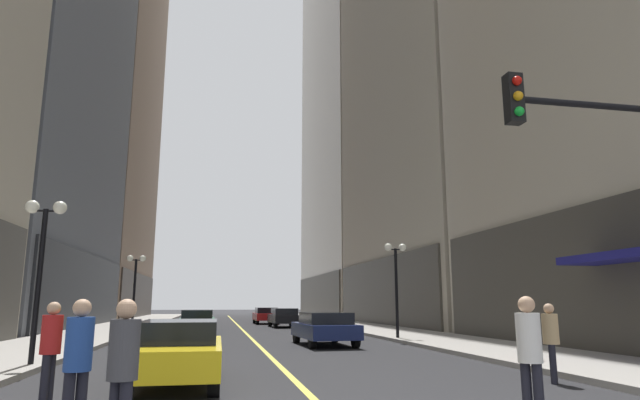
{
  "coord_description": "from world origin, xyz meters",
  "views": [
    {
      "loc": [
        -1.8,
        -4.73,
        1.7
      ],
      "look_at": [
        3.64,
        23.17,
        7.23
      ],
      "focal_mm": 29.75,
      "sensor_mm": 36.0,
      "label": 1
    }
  ],
  "objects_px": {
    "car_navy": "(325,327)",
    "street_lamp_right_mid": "(396,269)",
    "car_yellow": "(178,350)",
    "car_green": "(197,321)",
    "pedestrian_in_red_jacket": "(51,344)",
    "car_red": "(266,315)",
    "street_lamp_left_near": "(43,244)",
    "pedestrian_in_blue_hoodie": "(78,357)",
    "pedestrian_in_white_shirt": "(530,349)",
    "car_black": "(284,317)",
    "fire_hydrant_right": "(533,350)",
    "pedestrian_in_tan_trench": "(551,336)",
    "street_lamp_left_far": "(135,276)",
    "pedestrian_with_orange_bag": "(123,364)",
    "traffic_light_near_right": "(630,185)"
  },
  "relations": [
    {
      "from": "car_navy",
      "to": "car_red",
      "type": "relative_size",
      "value": 1.02
    },
    {
      "from": "car_red",
      "to": "pedestrian_in_blue_hoodie",
      "type": "relative_size",
      "value": 2.54
    },
    {
      "from": "traffic_light_near_right",
      "to": "street_lamp_left_far",
      "type": "bearing_deg",
      "value": 115.62
    },
    {
      "from": "car_black",
      "to": "street_lamp_left_near",
      "type": "relative_size",
      "value": 0.95
    },
    {
      "from": "car_green",
      "to": "traffic_light_near_right",
      "type": "bearing_deg",
      "value": -70.53
    },
    {
      "from": "car_green",
      "to": "car_black",
      "type": "relative_size",
      "value": 1.1
    },
    {
      "from": "pedestrian_in_blue_hoodie",
      "to": "pedestrian_in_tan_trench",
      "type": "relative_size",
      "value": 1.04
    },
    {
      "from": "car_yellow",
      "to": "street_lamp_left_near",
      "type": "distance_m",
      "value": 5.67
    },
    {
      "from": "pedestrian_in_blue_hoodie",
      "to": "pedestrian_in_white_shirt",
      "type": "distance_m",
      "value": 6.09
    },
    {
      "from": "car_black",
      "to": "car_red",
      "type": "relative_size",
      "value": 0.95
    },
    {
      "from": "fire_hydrant_right",
      "to": "car_black",
      "type": "bearing_deg",
      "value": 98.93
    },
    {
      "from": "car_yellow",
      "to": "car_green",
      "type": "xyz_separation_m",
      "value": [
        -0.19,
        18.74,
        0.0
      ]
    },
    {
      "from": "pedestrian_in_red_jacket",
      "to": "street_lamp_right_mid",
      "type": "relative_size",
      "value": 0.39
    },
    {
      "from": "car_green",
      "to": "pedestrian_in_blue_hoodie",
      "type": "xyz_separation_m",
      "value": [
        -0.76,
        -23.33,
        0.3
      ]
    },
    {
      "from": "car_navy",
      "to": "car_green",
      "type": "height_order",
      "value": "same"
    },
    {
      "from": "car_green",
      "to": "pedestrian_in_white_shirt",
      "type": "relative_size",
      "value": 2.6
    },
    {
      "from": "pedestrian_with_orange_bag",
      "to": "pedestrian_in_white_shirt",
      "type": "xyz_separation_m",
      "value": [
        5.38,
        0.52,
        0.03
      ]
    },
    {
      "from": "car_yellow",
      "to": "street_lamp_left_far",
      "type": "relative_size",
      "value": 1.02
    },
    {
      "from": "pedestrian_in_red_jacket",
      "to": "fire_hydrant_right",
      "type": "bearing_deg",
      "value": 17.62
    },
    {
      "from": "car_navy",
      "to": "pedestrian_in_white_shirt",
      "type": "relative_size",
      "value": 2.52
    },
    {
      "from": "car_green",
      "to": "traffic_light_near_right",
      "type": "relative_size",
      "value": 0.82
    },
    {
      "from": "pedestrian_in_blue_hoodie",
      "to": "street_lamp_left_near",
      "type": "xyz_separation_m",
      "value": [
        -2.92,
        7.88,
        2.24
      ]
    },
    {
      "from": "car_yellow",
      "to": "car_green",
      "type": "relative_size",
      "value": 0.97
    },
    {
      "from": "pedestrian_in_white_shirt",
      "to": "street_lamp_left_near",
      "type": "bearing_deg",
      "value": 137.31
    },
    {
      "from": "street_lamp_left_near",
      "to": "street_lamp_right_mid",
      "type": "distance_m",
      "value": 15.26
    },
    {
      "from": "street_lamp_left_far",
      "to": "car_navy",
      "type": "bearing_deg",
      "value": -50.01
    },
    {
      "from": "car_navy",
      "to": "street_lamp_right_mid",
      "type": "distance_m",
      "value": 4.95
    },
    {
      "from": "pedestrian_in_red_jacket",
      "to": "fire_hydrant_right",
      "type": "height_order",
      "value": "pedestrian_in_red_jacket"
    },
    {
      "from": "car_green",
      "to": "street_lamp_right_mid",
      "type": "height_order",
      "value": "street_lamp_right_mid"
    },
    {
      "from": "pedestrian_in_white_shirt",
      "to": "car_green",
      "type": "bearing_deg",
      "value": 102.61
    },
    {
      "from": "pedestrian_in_tan_trench",
      "to": "street_lamp_left_far",
      "type": "relative_size",
      "value": 0.38
    },
    {
      "from": "car_navy",
      "to": "car_black",
      "type": "distance_m",
      "value": 16.65
    },
    {
      "from": "pedestrian_in_tan_trench",
      "to": "street_lamp_left_far",
      "type": "height_order",
      "value": "street_lamp_left_far"
    },
    {
      "from": "car_black",
      "to": "car_navy",
      "type": "bearing_deg",
      "value": -91.48
    },
    {
      "from": "pedestrian_in_blue_hoodie",
      "to": "street_lamp_left_far",
      "type": "xyz_separation_m",
      "value": [
        -2.92,
        24.99,
        2.24
      ]
    },
    {
      "from": "car_navy",
      "to": "pedestrian_in_red_jacket",
      "type": "distance_m",
      "value": 13.58
    },
    {
      "from": "street_lamp_left_near",
      "to": "pedestrian_in_white_shirt",
      "type": "bearing_deg",
      "value": -42.69
    },
    {
      "from": "pedestrian_in_white_shirt",
      "to": "street_lamp_left_far",
      "type": "height_order",
      "value": "street_lamp_left_far"
    },
    {
      "from": "car_yellow",
      "to": "car_red",
      "type": "bearing_deg",
      "value": 81.49
    },
    {
      "from": "pedestrian_in_tan_trench",
      "to": "pedestrian_in_blue_hoodie",
      "type": "bearing_deg",
      "value": -159.98
    },
    {
      "from": "pedestrian_in_white_shirt",
      "to": "traffic_light_near_right",
      "type": "relative_size",
      "value": 0.32
    },
    {
      "from": "pedestrian_in_blue_hoodie",
      "to": "street_lamp_right_mid",
      "type": "xyz_separation_m",
      "value": [
        9.88,
        16.19,
        2.24
      ]
    },
    {
      "from": "car_red",
      "to": "street_lamp_left_near",
      "type": "relative_size",
      "value": 1.0
    },
    {
      "from": "car_navy",
      "to": "street_lamp_right_mid",
      "type": "relative_size",
      "value": 1.02
    },
    {
      "from": "street_lamp_left_near",
      "to": "car_navy",
      "type": "bearing_deg",
      "value": 35.2
    },
    {
      "from": "pedestrian_in_red_jacket",
      "to": "traffic_light_near_right",
      "type": "distance_m",
      "value": 10.52
    },
    {
      "from": "car_yellow",
      "to": "pedestrian_with_orange_bag",
      "type": "bearing_deg",
      "value": -92.67
    },
    {
      "from": "fire_hydrant_right",
      "to": "car_yellow",
      "type": "bearing_deg",
      "value": -169.47
    },
    {
      "from": "car_red",
      "to": "pedestrian_in_tan_trench",
      "type": "height_order",
      "value": "pedestrian_in_tan_trench"
    },
    {
      "from": "car_navy",
      "to": "car_green",
      "type": "distance_m",
      "value": 10.55
    }
  ]
}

